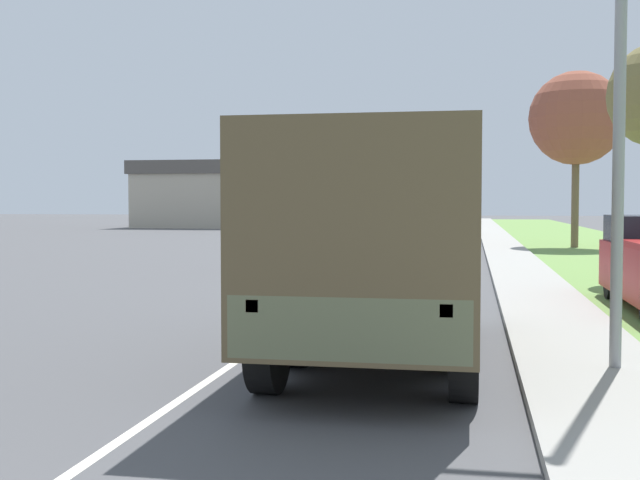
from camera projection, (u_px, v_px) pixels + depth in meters
name	position (u px, v px, depth m)	size (l,w,h in m)	color
ground_plane	(411.00, 243.00, 41.34)	(180.00, 180.00, 0.00)	#4C4C4F
lane_centre_stripe	(411.00, 243.00, 41.34)	(0.12, 120.00, 0.00)	silver
sidewalk_right	(500.00, 243.00, 40.51)	(1.80, 120.00, 0.12)	#9E9B93
grass_strip_right	(591.00, 245.00, 39.69)	(7.00, 120.00, 0.02)	#6B9347
military_truck	(385.00, 238.00, 10.56)	(2.42, 6.77, 2.92)	#606647
car_nearest_ahead	(304.00, 247.00, 24.00)	(1.82, 4.17, 1.71)	silver
car_second_ahead	(356.00, 236.00, 34.25)	(1.87, 3.97, 1.43)	navy
car_third_ahead	(447.00, 224.00, 48.76)	(1.90, 4.88, 1.70)	tan
car_fourth_ahead	(458.00, 221.00, 60.43)	(1.80, 4.25, 1.59)	silver
car_farthest_ahead	(459.00, 218.00, 74.48)	(1.70, 3.95, 1.47)	tan
lamp_post	(602.00, 19.00, 9.49)	(1.69, 0.24, 6.97)	gray
tree_far_right	(576.00, 119.00, 36.85)	(4.31, 4.31, 8.12)	brown
building_distant	(223.00, 194.00, 68.07)	(13.75, 9.24, 5.51)	#B2A893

